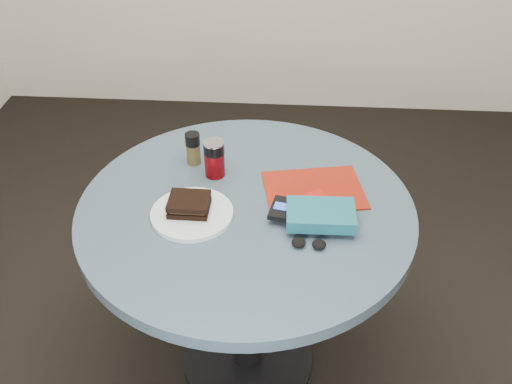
# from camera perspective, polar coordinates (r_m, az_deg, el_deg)

# --- Properties ---
(ground) EXTENTS (4.00, 4.00, 0.00)m
(ground) POSITION_cam_1_polar(r_m,az_deg,el_deg) (2.23, -0.80, -16.50)
(ground) COLOR black
(ground) RESTS_ON ground
(table) EXTENTS (1.00, 1.00, 0.75)m
(table) POSITION_cam_1_polar(r_m,az_deg,el_deg) (1.79, -0.96, -5.38)
(table) COLOR black
(table) RESTS_ON ground
(plate) EXTENTS (0.26, 0.26, 0.02)m
(plate) POSITION_cam_1_polar(r_m,az_deg,el_deg) (1.65, -6.41, -2.18)
(plate) COLOR white
(plate) RESTS_ON table
(sandwich) EXTENTS (0.12, 0.10, 0.04)m
(sandwich) POSITION_cam_1_polar(r_m,az_deg,el_deg) (1.64, -6.71, -1.22)
(sandwich) COLOR black
(sandwich) RESTS_ON plate
(soda_can) EXTENTS (0.08, 0.08, 0.12)m
(soda_can) POSITION_cam_1_polar(r_m,az_deg,el_deg) (1.78, -4.18, 3.37)
(soda_can) COLOR #5B0409
(soda_can) RESTS_ON table
(pepper_grinder) EXTENTS (0.05, 0.05, 0.11)m
(pepper_grinder) POSITION_cam_1_polar(r_m,az_deg,el_deg) (1.85, -6.31, 4.38)
(pepper_grinder) COLOR #483E1F
(pepper_grinder) RESTS_ON table
(magazine) EXTENTS (0.33, 0.27, 0.01)m
(magazine) POSITION_cam_1_polar(r_m,az_deg,el_deg) (1.75, 5.81, 0.21)
(magazine) COLOR maroon
(magazine) RESTS_ON table
(red_book) EXTENTS (0.20, 0.19, 0.01)m
(red_book) POSITION_cam_1_polar(r_m,az_deg,el_deg) (1.66, 5.17, -1.69)
(red_book) COLOR #B1130E
(red_book) RESTS_ON magazine
(novel) EXTENTS (0.19, 0.13, 0.04)m
(novel) POSITION_cam_1_polar(r_m,az_deg,el_deg) (1.60, 6.49, -2.28)
(novel) COLOR #165669
(novel) RESTS_ON red_book
(mp3_player) EXTENTS (0.07, 0.11, 0.02)m
(mp3_player) POSITION_cam_1_polar(r_m,az_deg,el_deg) (1.63, 2.51, -1.67)
(mp3_player) COLOR black
(mp3_player) RESTS_ON red_book
(headphones) EXTENTS (0.10, 0.04, 0.02)m
(headphones) POSITION_cam_1_polar(r_m,az_deg,el_deg) (1.55, 5.30, -5.15)
(headphones) COLOR black
(headphones) RESTS_ON table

